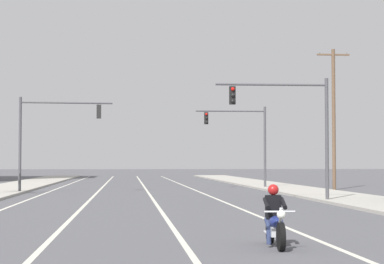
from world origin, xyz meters
name	(u,v)px	position (x,y,z in m)	size (l,w,h in m)	color
lane_stripe_center	(146,190)	(-0.11, 45.00, 0.00)	(0.16, 100.00, 0.01)	beige
lane_stripe_left	(100,190)	(-3.44, 45.00, 0.00)	(0.16, 100.00, 0.01)	beige
lane_stripe_right	(193,189)	(3.34, 45.00, 0.00)	(0.16, 100.00, 0.01)	beige
lane_stripe_far_left	(54,190)	(-6.70, 45.00, 0.00)	(0.16, 100.00, 0.01)	beige
sidewalk_kerb_right	(303,191)	(10.22, 40.00, 0.07)	(4.40, 110.00, 0.14)	#ADA89E
motorcycle_with_rider	(275,222)	(1.97, 9.50, 0.59)	(0.70, 2.19, 1.46)	black
traffic_signal_near_right	(294,119)	(6.81, 27.94, 4.15)	(5.69, 0.37, 6.20)	#47474C
traffic_signal_near_left	(48,129)	(-6.61, 39.87, 4.16)	(5.99, 0.61, 6.20)	#47474C
traffic_signal_mid_right	(245,134)	(7.36, 46.42, 4.13)	(5.35, 0.37, 6.20)	#47474C
utility_pole_right_far	(334,116)	(13.41, 43.52, 5.33)	(2.39, 0.26, 10.20)	brown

